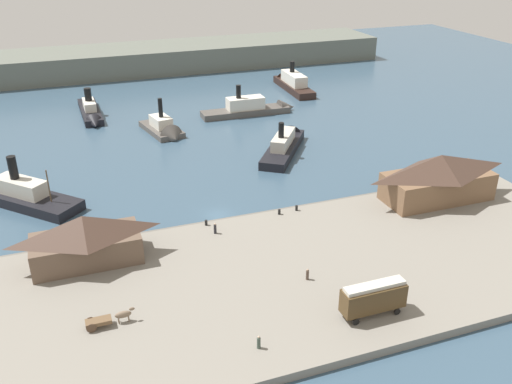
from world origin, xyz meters
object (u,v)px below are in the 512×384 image
(pedestrian_walking_east, at_px, (259,343))
(ferry_mid_harbor, at_px, (165,130))
(ferry_shed_customs_shed, at_px, (85,239))
(ferry_approaching_west, at_px, (255,108))
(pedestrian_walking_west, at_px, (307,275))
(ferry_moored_west, at_px, (10,192))
(horse_cart, at_px, (108,319))
(ferry_near_quay, at_px, (285,143))
(ferry_shed_central_terminal, at_px, (439,177))
(ferry_approaching_east, at_px, (91,113))
(street_tram, at_px, (373,297))
(mooring_post_center_west, at_px, (206,223))
(pedestrian_at_waters_edge, at_px, (215,229))
(mooring_post_west, at_px, (297,208))
(ferry_outer_harbor, at_px, (291,82))
(mooring_post_center_east, at_px, (279,212))

(pedestrian_walking_east, distance_m, ferry_mid_harbor, 78.52)
(ferry_shed_customs_shed, xyz_separation_m, ferry_approaching_west, (47.57, 60.71, -3.37))
(ferry_shed_customs_shed, xyz_separation_m, ferry_mid_harbor, (22.01, 52.71, -3.74))
(pedestrian_walking_west, height_order, ferry_moored_west, ferry_moored_west)
(horse_cart, bearing_deg, ferry_near_quay, 48.42)
(ferry_shed_central_terminal, bearing_deg, ferry_approaching_east, 126.13)
(ferry_approaching_west, bearing_deg, ferry_shed_customs_shed, -128.08)
(ferry_near_quay, bearing_deg, horse_cart, -131.58)
(street_tram, bearing_deg, ferry_moored_west, 129.62)
(ferry_shed_central_terminal, height_order, street_tram, ferry_shed_central_terminal)
(ferry_near_quay, xyz_separation_m, ferry_mid_harbor, (-23.18, 18.53, -0.27))
(ferry_shed_customs_shed, xyz_separation_m, horse_cart, (1.03, -15.59, -2.81))
(street_tram, bearing_deg, ferry_near_quay, 77.48)
(street_tram, relative_size, mooring_post_center_west, 9.17)
(pedestrian_at_waters_edge, xyz_separation_m, ferry_near_quay, (25.73, 32.78, -0.55))
(pedestrian_walking_east, relative_size, mooring_post_west, 1.91)
(street_tram, height_order, ferry_moored_west, ferry_moored_west)
(ferry_shed_customs_shed, relative_size, ferry_outer_harbor, 0.63)
(street_tram, bearing_deg, ferry_approaching_east, 104.70)
(horse_cart, relative_size, pedestrian_walking_west, 3.51)
(mooring_post_center_west, bearing_deg, pedestrian_walking_east, -93.94)
(mooring_post_center_east, bearing_deg, ferry_shed_central_terminal, -8.20)
(mooring_post_center_west, bearing_deg, ferry_moored_west, 142.21)
(ferry_shed_customs_shed, height_order, pedestrian_walking_west, ferry_shed_customs_shed)
(ferry_shed_central_terminal, xyz_separation_m, street_tram, (-27.43, -24.48, -1.63))
(mooring_post_west, xyz_separation_m, ferry_moored_west, (-45.97, 23.66, -0.16))
(street_tram, bearing_deg, ferry_outer_harbor, 71.85)
(pedestrian_walking_west, height_order, pedestrian_walking_east, pedestrian_walking_east)
(ferry_near_quay, bearing_deg, mooring_post_west, -109.39)
(ferry_shed_customs_shed, bearing_deg, pedestrian_walking_east, -56.83)
(ferry_approaching_west, bearing_deg, ferry_mid_harbor, -162.60)
(pedestrian_at_waters_edge, bearing_deg, horse_cart, -137.32)
(pedestrian_walking_west, relative_size, ferry_mid_harbor, 0.10)
(street_tram, relative_size, pedestrian_walking_east, 4.80)
(pedestrian_at_waters_edge, bearing_deg, ferry_approaching_west, 64.64)
(mooring_post_center_east, distance_m, ferry_mid_harbor, 49.74)
(ferry_shed_central_terminal, distance_m, pedestrian_at_waters_edge, 40.27)
(pedestrian_at_waters_edge, bearing_deg, mooring_post_center_east, 11.67)
(ferry_shed_customs_shed, relative_size, mooring_post_center_east, 17.09)
(mooring_post_west, xyz_separation_m, ferry_outer_harbor, (32.01, 76.41, 0.25))
(mooring_post_center_west, xyz_separation_m, ferry_outer_harbor, (47.81, 76.14, 0.25))
(ferry_approaching_west, relative_size, ferry_mid_harbor, 1.58)
(street_tram, relative_size, ferry_moored_west, 0.36)
(mooring_post_west, bearing_deg, ferry_shed_customs_shed, -173.16)
(mooring_post_center_east, relative_size, ferry_outer_harbor, 0.04)
(mooring_post_west, height_order, ferry_outer_harbor, ferry_outer_harbor)
(ferry_approaching_east, xyz_separation_m, ferry_near_quay, (38.48, -37.98, 0.14))
(ferry_mid_harbor, bearing_deg, mooring_post_center_east, -79.19)
(pedestrian_walking_east, bearing_deg, street_tram, 3.51)
(pedestrian_walking_east, relative_size, mooring_post_center_east, 1.91)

